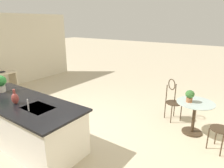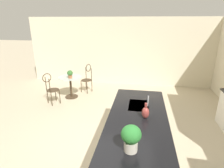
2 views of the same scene
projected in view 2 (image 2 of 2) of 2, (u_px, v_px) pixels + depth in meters
name	position (u px, v px, depth m)	size (l,w,h in m)	color
ground_plane	(96.00, 146.00, 3.91)	(40.00, 40.00, 0.00)	beige
wall_left_window	(121.00, 52.00, 7.43)	(0.12, 7.80, 2.70)	beige
kitchen_island	(137.00, 140.00, 3.35)	(2.80, 1.06, 0.92)	white
bistro_table	(71.00, 85.00, 6.28)	(0.80, 0.80, 0.74)	#3D2D1E
chair_near_window	(87.00, 77.00, 6.76)	(0.52, 0.50, 1.04)	#3D2D1E
chair_by_island	(51.00, 87.00, 5.72)	(0.53, 0.53, 1.04)	#3D2D1E
sink_faucet	(148.00, 101.00, 3.64)	(0.02, 0.02, 0.22)	#B2B5BA
potted_plant_on_table	(70.00, 74.00, 6.01)	(0.19, 0.19, 0.27)	#9E603D
potted_plant_counter_far	(131.00, 137.00, 2.34)	(0.26, 0.26, 0.37)	beige
vase_on_counter	(145.00, 112.00, 3.18)	(0.13, 0.13, 0.29)	#993D38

